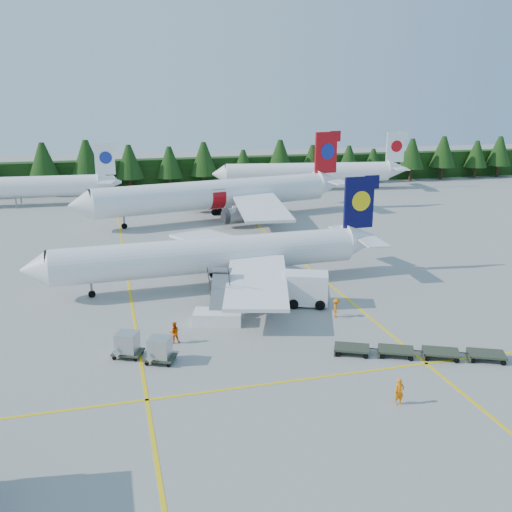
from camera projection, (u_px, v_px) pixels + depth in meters
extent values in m
plane|color=#9C9C97|center=(319.00, 339.00, 45.40)|extent=(320.00, 320.00, 0.00)
cube|color=yellow|center=(128.00, 278.00, 60.55)|extent=(0.25, 120.00, 0.01)
cube|color=yellow|center=(305.00, 265.00, 65.49)|extent=(0.25, 120.00, 0.01)
cube|color=yellow|center=(350.00, 374.00, 39.82)|extent=(80.00, 0.25, 0.01)
cube|color=black|center=(181.00, 173.00, 120.87)|extent=(220.00, 4.00, 6.00)
cylinder|color=white|center=(209.00, 255.00, 57.40)|extent=(30.58, 4.95, 3.58)
cone|color=white|center=(34.00, 270.00, 52.65)|extent=(2.67, 3.69, 3.58)
cube|color=#08083B|center=(359.00, 203.00, 60.97)|extent=(3.41, 0.47, 5.55)
cube|color=white|center=(217.00, 241.00, 65.31)|extent=(9.75, 14.46, 1.02)
cylinder|color=slate|center=(206.00, 258.00, 62.92)|extent=(3.13, 2.02, 1.88)
cube|color=white|center=(257.00, 280.00, 51.33)|extent=(8.75, 14.38, 1.02)
cylinder|color=slate|center=(231.00, 287.00, 53.38)|extent=(3.13, 2.02, 1.88)
cylinder|color=slate|center=(92.00, 290.00, 54.73)|extent=(0.21, 0.21, 1.52)
cylinder|color=white|center=(214.00, 194.00, 88.35)|extent=(37.69, 12.10, 4.42)
cone|color=white|center=(80.00, 205.00, 79.52)|extent=(3.94, 4.97, 4.42)
cube|color=#AD0B11|center=(326.00, 153.00, 95.73)|extent=(4.19, 1.25, 6.85)
cube|color=white|center=(211.00, 189.00, 98.05)|extent=(14.02, 17.68, 1.25)
cylinder|color=slate|center=(206.00, 201.00, 94.94)|extent=(4.16, 3.05, 2.32)
cube|color=white|center=(261.00, 207.00, 81.90)|extent=(8.35, 17.19, 1.25)
cylinder|color=slate|center=(238.00, 215.00, 83.92)|extent=(4.16, 3.05, 2.32)
cylinder|color=slate|center=(124.00, 222.00, 82.98)|extent=(0.27, 0.27, 1.88)
cylinder|color=white|center=(6.00, 188.00, 99.22)|extent=(31.45, 5.03, 3.69)
cube|color=white|center=(105.00, 159.00, 101.50)|extent=(3.51, 0.47, 5.71)
cylinder|color=white|center=(308.00, 172.00, 116.78)|extent=(33.84, 8.56, 3.96)
cone|color=white|center=(219.00, 174.00, 114.67)|extent=(3.29, 4.30, 3.96)
cube|color=white|center=(395.00, 147.00, 117.56)|extent=(3.77, 0.86, 6.13)
cylinder|color=slate|center=(246.00, 187.00, 116.05)|extent=(0.24, 0.24, 1.58)
cube|color=white|center=(218.00, 317.00, 48.52)|extent=(4.54, 3.28, 1.07)
cube|color=slate|center=(220.00, 291.00, 49.93)|extent=(2.66, 4.17, 2.89)
cube|color=slate|center=(222.00, 270.00, 51.45)|extent=(2.02, 1.65, 0.12)
cube|color=white|center=(270.00, 292.00, 52.95)|extent=(2.84, 2.84, 2.31)
cube|color=black|center=(270.00, 286.00, 52.80)|extent=(2.49, 2.62, 0.99)
cube|color=white|center=(306.00, 288.00, 52.49)|extent=(4.56, 3.67, 2.86)
cube|color=#343C2B|center=(352.00, 348.00, 42.78)|extent=(3.04, 2.57, 0.15)
cube|color=#343C2B|center=(396.00, 350.00, 42.44)|extent=(3.04, 2.57, 0.15)
cube|color=#343C2B|center=(441.00, 352.00, 42.10)|extent=(3.04, 2.57, 0.15)
cube|color=#343C2B|center=(487.00, 354.00, 41.76)|extent=(3.04, 2.57, 0.15)
cube|color=#343C2B|center=(128.00, 352.00, 42.29)|extent=(2.58, 2.34, 0.13)
cube|color=#B2B4B7|center=(127.00, 342.00, 42.07)|extent=(1.94, 1.91, 1.48)
cube|color=#343C2B|center=(160.00, 357.00, 41.41)|extent=(2.58, 2.34, 0.13)
cube|color=#B2B4B7|center=(160.00, 347.00, 41.19)|extent=(1.94, 1.91, 1.48)
imported|color=orange|center=(399.00, 392.00, 35.64)|extent=(0.64, 0.43, 1.74)
imported|color=#F05505|center=(174.00, 332.00, 44.59)|extent=(0.86, 0.68, 1.73)
imported|color=orange|center=(336.00, 308.00, 49.78)|extent=(0.68, 0.81, 1.69)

